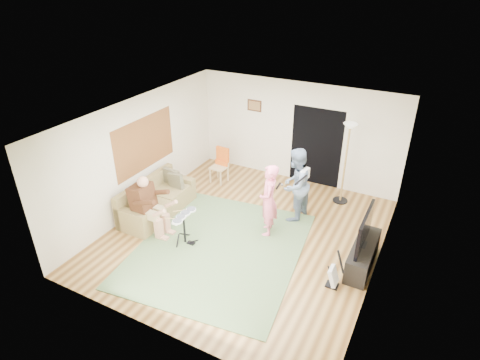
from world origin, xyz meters
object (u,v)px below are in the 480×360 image
at_px(torchiere_lamp, 347,150).
at_px(tv_cabinet, 363,255).
at_px(drum_kit, 184,230).
at_px(dining_chair, 220,170).
at_px(guitarist, 295,185).
at_px(guitar_spare, 334,276).
at_px(singer, 269,200).
at_px(television, 365,229).
at_px(sofa, 155,203).

bearing_deg(torchiere_lamp, tv_cabinet, -65.35).
xyz_separation_m(drum_kit, dining_chair, (-0.73, 2.74, 0.02)).
height_order(torchiere_lamp, dining_chair, torchiere_lamp).
xyz_separation_m(guitarist, guitar_spare, (1.47, -1.82, -0.63)).
bearing_deg(tv_cabinet, guitarist, 151.44).
relative_size(guitar_spare, tv_cabinet, 0.59).
bearing_deg(singer, torchiere_lamp, 131.70).
height_order(tv_cabinet, television, television).
bearing_deg(guitarist, dining_chair, -99.12).
bearing_deg(sofa, tv_cabinet, 3.99).
height_order(dining_chair, tv_cabinet, dining_chair).
height_order(drum_kit, television, television).
bearing_deg(sofa, singer, 10.49).
xyz_separation_m(drum_kit, torchiere_lamp, (2.48, 3.22, 1.09)).
distance_m(guitarist, television, 2.02).
relative_size(tv_cabinet, television, 1.20).
distance_m(guitarist, dining_chair, 2.60).
relative_size(sofa, guitarist, 1.16).
xyz_separation_m(guitar_spare, tv_cabinet, (0.34, 0.83, 0.01)).
bearing_deg(drum_kit, singer, 39.27).
height_order(guitarist, torchiere_lamp, torchiere_lamp).
bearing_deg(torchiere_lamp, guitarist, -122.23).
bearing_deg(television, sofa, -175.97).
height_order(guitar_spare, torchiere_lamp, torchiere_lamp).
distance_m(sofa, guitar_spare, 4.48).
relative_size(sofa, tv_cabinet, 1.44).
bearing_deg(dining_chair, guitarist, -12.10).
height_order(guitar_spare, television, television).
bearing_deg(tv_cabinet, drum_kit, -164.30).
bearing_deg(dining_chair, singer, -31.09).
bearing_deg(torchiere_lamp, television, -66.42).
bearing_deg(singer, tv_cabinet, 64.57).
bearing_deg(sofa, guitar_spare, -6.39).
bearing_deg(guitar_spare, torchiere_lamp, 102.66).
height_order(singer, guitarist, guitarist).
bearing_deg(television, singer, 175.39).
relative_size(singer, tv_cabinet, 1.17).
bearing_deg(torchiere_lamp, drum_kit, -127.59).
bearing_deg(singer, guitar_spare, 39.51).
xyz_separation_m(sofa, drum_kit, (1.29, -0.65, 0.05)).
xyz_separation_m(singer, dining_chair, (-2.14, 1.59, -0.48)).
bearing_deg(sofa, television, 4.03).
bearing_deg(dining_chair, sofa, -99.28).
relative_size(drum_kit, torchiere_lamp, 0.35).
relative_size(dining_chair, tv_cabinet, 0.68).
relative_size(guitar_spare, dining_chair, 0.87).
xyz_separation_m(sofa, tv_cabinet, (4.79, 0.33, -0.02)).
relative_size(torchiere_lamp, dining_chair, 2.16).
height_order(guitarist, tv_cabinet, guitarist).
distance_m(torchiere_lamp, dining_chair, 3.42).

